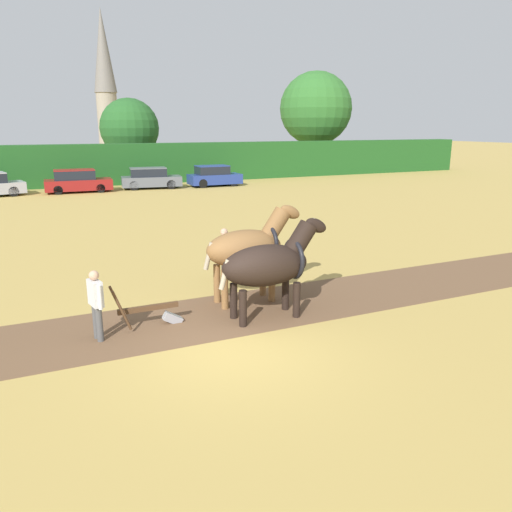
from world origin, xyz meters
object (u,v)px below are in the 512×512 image
at_px(draft_horse_lead_left, 270,264).
at_px(plow, 154,313).
at_px(farmer_beside_team, 224,251).
at_px(tree_center, 316,109).
at_px(parked_car_center, 77,181).
at_px(parked_car_right, 214,176).
at_px(parked_car_center_right, 151,178).
at_px(church_spire, 105,82).
at_px(tree_center_left, 129,128).
at_px(farmer_at_plow, 96,301).
at_px(draft_horse_lead_right, 249,248).

xyz_separation_m(draft_horse_lead_left, plow, (-2.67, 0.61, -1.01)).
height_order(draft_horse_lead_left, farmer_beside_team, draft_horse_lead_left).
height_order(tree_center, plow, tree_center).
xyz_separation_m(farmer_beside_team, parked_car_center, (-1.94, 23.58, -0.16)).
height_order(farmer_beside_team, parked_car_right, farmer_beside_team).
height_order(farmer_beside_team, parked_car_center_right, farmer_beside_team).
xyz_separation_m(plow, parked_car_center_right, (5.95, 26.19, 0.42)).
bearing_deg(parked_car_right, church_spire, 92.55).
height_order(tree_center_left, draft_horse_lead_left, tree_center_left).
distance_m(tree_center, parked_car_right, 19.56).
xyz_separation_m(church_spire, farmer_at_plow, (-10.17, -64.60, -9.59)).
relative_size(tree_center, church_spire, 0.50).
distance_m(draft_horse_lead_right, farmer_beside_team, 2.03).
bearing_deg(tree_center, parked_car_right, -145.09).
relative_size(tree_center_left, parked_car_center_right, 1.54).
xyz_separation_m(tree_center, parked_car_right, (-15.39, -10.74, -5.53)).
relative_size(tree_center, parked_car_right, 2.53).
bearing_deg(church_spire, tree_center_left, -94.89).
bearing_deg(draft_horse_lead_left, farmer_beside_team, 88.52).
distance_m(tree_center_left, farmer_at_plow, 37.06).
relative_size(farmer_beside_team, parked_car_center_right, 0.35).
relative_size(tree_center, parked_car_center, 2.23).
xyz_separation_m(tree_center_left, farmer_at_plow, (-7.73, -36.09, -3.42)).
xyz_separation_m(draft_horse_lead_left, parked_car_center, (-1.87, 26.77, -0.58)).
bearing_deg(tree_center, parked_car_center_right, -153.14).
relative_size(draft_horse_lead_right, plow, 1.71).
relative_size(tree_center_left, church_spire, 0.35).
bearing_deg(draft_horse_lead_left, plow, 166.91).
bearing_deg(parked_car_center_right, parked_car_right, 1.46).
bearing_deg(tree_center_left, draft_horse_lead_right, -96.13).
bearing_deg(parked_car_center, farmer_beside_team, -83.02).
bearing_deg(church_spire, parked_car_right, -87.24).
distance_m(farmer_beside_team, parked_car_center_right, 23.83).
distance_m(draft_horse_lead_left, parked_car_center, 26.84).
distance_m(farmer_at_plow, parked_car_right, 28.61).
distance_m(plow, parked_car_center_right, 26.86).
relative_size(draft_horse_lead_left, farmer_beside_team, 1.80).
relative_size(tree_center, plow, 6.21).
bearing_deg(parked_car_center_right, church_spire, 93.24).
bearing_deg(farmer_beside_team, draft_horse_lead_right, -56.64).
bearing_deg(farmer_beside_team, farmer_at_plow, -109.02).
bearing_deg(farmer_at_plow, draft_horse_lead_left, -16.75).
bearing_deg(parked_car_right, parked_car_center_right, 173.62).
xyz_separation_m(parked_car_center_right, parked_car_right, (4.80, -0.52, 0.02)).
distance_m(tree_center_left, plow, 36.60).
distance_m(tree_center_left, parked_car_right, 11.56).
height_order(tree_center, farmer_beside_team, tree_center).
bearing_deg(farmer_at_plow, parked_car_center_right, 62.69).
xyz_separation_m(plow, parked_car_center, (0.80, 26.16, 0.43)).
bearing_deg(parked_car_center, parked_car_center_right, 2.62).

